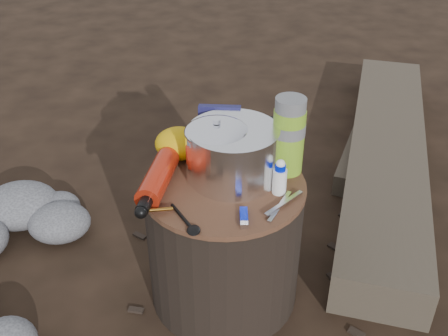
{
  "coord_description": "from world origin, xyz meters",
  "views": [
    {
      "loc": [
        -0.04,
        -1.24,
        1.28
      ],
      "look_at": [
        0.0,
        0.0,
        0.48
      ],
      "focal_mm": 42.68,
      "sensor_mm": 36.0,
      "label": 1
    }
  ],
  "objects_px": {
    "stump": "(224,241)",
    "thermos": "(288,136)",
    "travel_mug": "(272,141)",
    "fuel_bottle": "(158,178)",
    "log_main": "(386,153)",
    "camping_pot": "(217,150)"
  },
  "relations": [
    {
      "from": "fuel_bottle",
      "to": "thermos",
      "type": "distance_m",
      "value": 0.39
    },
    {
      "from": "travel_mug",
      "to": "fuel_bottle",
      "type": "bearing_deg",
      "value": -155.72
    },
    {
      "from": "stump",
      "to": "thermos",
      "type": "bearing_deg",
      "value": 19.93
    },
    {
      "from": "log_main",
      "to": "camping_pot",
      "type": "bearing_deg",
      "value": -120.36
    },
    {
      "from": "stump",
      "to": "thermos",
      "type": "height_order",
      "value": "thermos"
    },
    {
      "from": "travel_mug",
      "to": "stump",
      "type": "bearing_deg",
      "value": -137.97
    },
    {
      "from": "camping_pot",
      "to": "thermos",
      "type": "xyz_separation_m",
      "value": [
        0.2,
        0.03,
        0.03
      ]
    },
    {
      "from": "fuel_bottle",
      "to": "stump",
      "type": "bearing_deg",
      "value": 16.76
    },
    {
      "from": "fuel_bottle",
      "to": "thermos",
      "type": "relative_size",
      "value": 1.24
    },
    {
      "from": "stump",
      "to": "log_main",
      "type": "xyz_separation_m",
      "value": [
        0.73,
        0.72,
        -0.14
      ]
    },
    {
      "from": "camping_pot",
      "to": "travel_mug",
      "type": "distance_m",
      "value": 0.19
    },
    {
      "from": "fuel_bottle",
      "to": "thermos",
      "type": "xyz_separation_m",
      "value": [
        0.37,
        0.08,
        0.08
      ]
    },
    {
      "from": "log_main",
      "to": "fuel_bottle",
      "type": "distance_m",
      "value": 1.24
    },
    {
      "from": "fuel_bottle",
      "to": "travel_mug",
      "type": "distance_m",
      "value": 0.36
    },
    {
      "from": "thermos",
      "to": "travel_mug",
      "type": "distance_m",
      "value": 0.09
    },
    {
      "from": "log_main",
      "to": "travel_mug",
      "type": "height_order",
      "value": "travel_mug"
    },
    {
      "from": "thermos",
      "to": "travel_mug",
      "type": "bearing_deg",
      "value": 120.98
    },
    {
      "from": "stump",
      "to": "travel_mug",
      "type": "relative_size",
      "value": 3.83
    },
    {
      "from": "stump",
      "to": "camping_pot",
      "type": "xyz_separation_m",
      "value": [
        -0.02,
        0.04,
        0.3
      ]
    },
    {
      "from": "stump",
      "to": "thermos",
      "type": "distance_m",
      "value": 0.38
    },
    {
      "from": "fuel_bottle",
      "to": "travel_mug",
      "type": "bearing_deg",
      "value": 35.74
    },
    {
      "from": "stump",
      "to": "log_main",
      "type": "relative_size",
      "value": 0.25
    }
  ]
}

